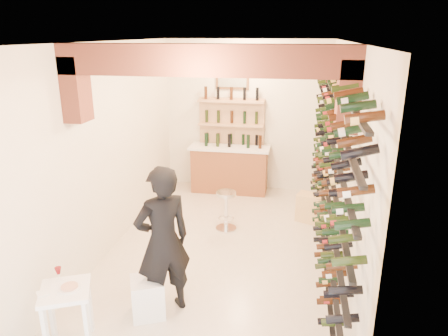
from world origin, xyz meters
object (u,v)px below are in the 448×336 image
at_px(wine_rack, 326,164).
at_px(white_stool, 148,297).
at_px(crate_lower, 309,214).
at_px(tasting_table, 66,299).
at_px(back_counter, 230,168).
at_px(person, 163,242).
at_px(chrome_barstool, 226,208).

xyz_separation_m(wine_rack, white_stool, (-2.12, -1.68, -1.31)).
bearing_deg(wine_rack, crate_lower, 95.37).
xyz_separation_m(tasting_table, white_stool, (0.65, 0.68, -0.36)).
relative_size(back_counter, tasting_table, 1.91).
relative_size(person, crate_lower, 4.33).
relative_size(wine_rack, crate_lower, 13.01).
xyz_separation_m(wine_rack, person, (-1.94, -1.55, -0.60)).
bearing_deg(person, back_counter, -131.45).
height_order(tasting_table, crate_lower, tasting_table).
distance_m(back_counter, chrome_barstool, 1.88).
height_order(wine_rack, chrome_barstool, wine_rack).
distance_m(wine_rack, tasting_table, 3.76).
distance_m(wine_rack, chrome_barstool, 2.10).
bearing_deg(back_counter, person, -91.47).
relative_size(back_counter, chrome_barstool, 2.40).
bearing_deg(white_stool, wine_rack, 38.36).
bearing_deg(chrome_barstool, tasting_table, -110.73).
bearing_deg(white_stool, chrome_barstool, 77.63).
bearing_deg(back_counter, chrome_barstool, -82.37).
distance_m(wine_rack, back_counter, 3.38).
height_order(back_counter, tasting_table, back_counter).
distance_m(back_counter, tasting_table, 5.09).
distance_m(back_counter, white_stool, 4.35).
height_order(person, chrome_barstool, person).
bearing_deg(wine_rack, back_counter, 124.66).
xyz_separation_m(person, crate_lower, (1.81, 2.94, -0.82)).
distance_m(wine_rack, person, 2.55).
relative_size(tasting_table, person, 0.47).
height_order(tasting_table, chrome_barstool, tasting_table).
xyz_separation_m(wine_rack, chrome_barstool, (-1.58, 0.79, -1.14)).
bearing_deg(white_stool, crate_lower, 57.05).
height_order(chrome_barstool, crate_lower, chrome_barstool).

